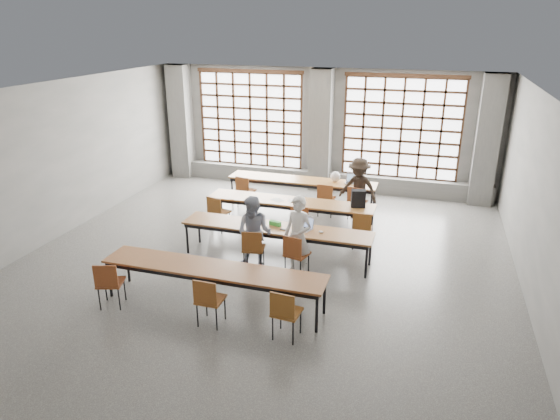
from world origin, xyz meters
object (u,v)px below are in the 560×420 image
at_px(chair_back_left, 245,188).
at_px(chair_near_right, 285,310).
at_px(student_female, 254,233).
at_px(chair_near_left, 109,280).
at_px(green_box, 275,223).
at_px(desk_row_d, 213,271).
at_px(chair_front_left, 253,246).
at_px(plastic_bag, 335,177).
at_px(red_pouch, 110,280).
at_px(student_male, 298,236).
at_px(laptop_back, 353,181).
at_px(chair_back_mid, 326,196).
at_px(chair_mid_centre, 300,219).
at_px(backpack, 358,199).
at_px(mouse, 321,232).
at_px(student_back, 358,189).
at_px(desk_row_c, 276,230).
at_px(chair_near_mid, 208,297).
at_px(chair_mid_right, 362,226).
at_px(chair_back_right, 356,199).
at_px(desk_row_b, 290,203).
at_px(phone, 283,229).
at_px(desk_row_a, 302,182).
at_px(chair_mid_left, 217,210).
at_px(chair_front_right, 295,252).
at_px(laptop_front, 304,226).

height_order(chair_back_left, chair_near_right, same).
distance_m(chair_back_left, student_female, 3.56).
xyz_separation_m(chair_near_left, green_box, (2.13, 2.77, 0.24)).
distance_m(desk_row_d, chair_front_left, 1.45).
relative_size(plastic_bag, red_pouch, 1.43).
bearing_deg(chair_near_right, student_male, 100.16).
distance_m(laptop_back, red_pouch, 6.89).
bearing_deg(chair_back_mid, chair_mid_centre, -97.29).
distance_m(chair_back_left, backpack, 3.37).
relative_size(mouse, backpack, 0.24).
bearing_deg(backpack, student_back, 84.92).
bearing_deg(backpack, chair_back_mid, 119.80).
distance_m(desk_row_c, chair_near_mid, 2.71).
height_order(laptop_back, backpack, backpack).
height_order(chair_mid_centre, red_pouch, chair_mid_centre).
distance_m(chair_back_left, chair_mid_right, 3.80).
bearing_deg(student_back, chair_back_right, -81.62).
bearing_deg(chair_mid_centre, desk_row_c, -102.90).
distance_m(chair_mid_centre, student_female, 1.63).
height_order(desk_row_b, chair_mid_centre, chair_mid_centre).
bearing_deg(mouse, phone, -174.07).
height_order(chair_back_right, backpack, backpack).
xyz_separation_m(chair_mid_right, chair_near_mid, (-1.93, -3.71, 0.00)).
height_order(desk_row_d, red_pouch, desk_row_d).
relative_size(desk_row_a, chair_front_left, 4.55).
xyz_separation_m(desk_row_b, chair_near_left, (-2.00, -4.34, -0.13)).
bearing_deg(chair_near_right, phone, 107.42).
relative_size(student_male, student_back, 1.03).
distance_m(green_box, red_pouch, 3.46).
height_order(desk_row_a, chair_front_left, chair_front_left).
height_order(chair_back_right, chair_near_mid, same).
bearing_deg(chair_back_right, backpack, -79.76).
xyz_separation_m(chair_near_right, plastic_bag, (-0.44, 6.11, 0.34)).
height_order(chair_back_mid, laptop_back, laptop_back).
relative_size(desk_row_a, chair_back_right, 4.55).
height_order(desk_row_c, backpack, backpack).
xyz_separation_m(chair_back_right, phone, (-1.06, -2.84, 0.20)).
distance_m(chair_mid_left, chair_mid_right, 3.42).
height_order(chair_near_right, plastic_bag, plastic_bag).
bearing_deg(student_female, laptop_back, 72.86).
height_order(chair_back_mid, chair_front_right, same).
height_order(chair_mid_left, mouse, chair_mid_left).
relative_size(chair_near_mid, phone, 6.77).
height_order(desk_row_b, backpack, backpack).
height_order(student_back, backpack, student_back).
height_order(student_male, green_box, student_male).
bearing_deg(chair_near_mid, chair_near_right, 0.01).
distance_m(laptop_front, plastic_bag, 3.31).
bearing_deg(phone, chair_back_right, 69.59).
bearing_deg(chair_back_right, desk_row_d, -109.90).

